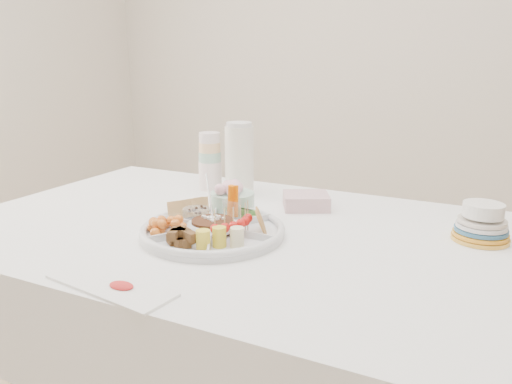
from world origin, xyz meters
The scene contains 16 objects.
wall_back centered at (0.00, 2.00, 1.35)m, with size 4.00×0.02×2.70m, color beige.
dining_table centered at (0.00, 0.00, 0.38)m, with size 1.52×1.02×0.76m, color white.
party_tray centered at (0.03, -0.09, 0.78)m, with size 0.38×0.38×0.04m, color white.
bean_dip centered at (0.03, -0.09, 0.79)m, with size 0.11×0.11×0.04m, color black.
tortillas centered at (0.14, -0.03, 0.80)m, with size 0.09×0.09×0.06m, color brown, non-canonical shape.
carrot_cucumber centered at (0.03, 0.04, 0.82)m, with size 0.10×0.10×0.10m, color #FF6B00, non-canonical shape.
pita_raisins centered at (-0.08, -0.02, 0.80)m, with size 0.10×0.10×0.06m, color tan, non-canonical shape.
cherries centered at (-0.09, -0.15, 0.79)m, with size 0.12×0.12×0.05m, color gold, non-canonical shape.
granola_chunks centered at (0.02, -0.22, 0.79)m, with size 0.10×0.10×0.04m, color #40301B, non-canonical shape.
banana_tomato centered at (0.14, -0.16, 0.82)m, with size 0.11×0.11×0.09m, color #F1F15E, non-canonical shape.
cup_stack centered at (-0.24, 0.33, 0.87)m, with size 0.08×0.08×0.23m, color silver.
thermos centered at (-0.11, 0.32, 0.89)m, with size 0.10×0.10×0.26m, color white.
flower_bowl centered at (-0.02, 0.11, 0.81)m, with size 0.13×0.13×0.10m, color #89B29E.
napkin_stack centered at (0.16, 0.26, 0.78)m, with size 0.14×0.12×0.05m, color #D1A5AD.
plate_stack centered at (0.67, 0.19, 0.80)m, with size 0.15×0.15×0.09m, color gold.
placemat centered at (-0.01, -0.45, 0.76)m, with size 0.30×0.10×0.01m, color silver.
Camera 1 is at (0.69, -1.17, 1.22)m, focal length 35.00 mm.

